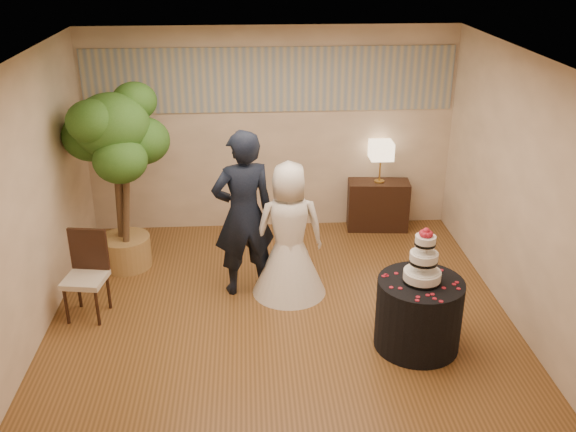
{
  "coord_description": "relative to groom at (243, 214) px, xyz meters",
  "views": [
    {
      "loc": [
        -0.32,
        -5.96,
        3.85
      ],
      "look_at": [
        0.1,
        0.4,
        1.05
      ],
      "focal_mm": 40.0,
      "sensor_mm": 36.0,
      "label": 1
    }
  ],
  "objects": [
    {
      "name": "cake_table",
      "position": [
        1.73,
        -1.24,
        -0.61
      ],
      "size": [
        1.03,
        1.03,
        0.74
      ],
      "primitive_type": "cylinder",
      "rotation": [
        0.0,
        0.0,
        0.24
      ],
      "color": "black",
      "rests_on": "floor"
    },
    {
      "name": "table_lamp",
      "position": [
        1.88,
        1.62,
        0.02
      ],
      "size": [
        0.31,
        0.31,
        0.58
      ],
      "primitive_type": null,
      "color": "#CDB187",
      "rests_on": "console"
    },
    {
      "name": "wedding_cake",
      "position": [
        1.73,
        -1.24,
        0.05
      ],
      "size": [
        0.37,
        0.37,
        0.58
      ],
      "primitive_type": null,
      "color": "white",
      "rests_on": "cake_table"
    },
    {
      "name": "mural_border",
      "position": [
        0.38,
        1.82,
        1.12
      ],
      "size": [
        4.9,
        0.02,
        0.85
      ],
      "primitive_type": "cube",
      "color": "#9C9F94",
      "rests_on": "wall_back"
    },
    {
      "name": "floor",
      "position": [
        0.38,
        -0.66,
        -0.98
      ],
      "size": [
        5.0,
        5.0,
        0.0
      ],
      "primitive_type": "cube",
      "color": "brown",
      "rests_on": "ground"
    },
    {
      "name": "wall_back",
      "position": [
        0.38,
        1.84,
        0.42
      ],
      "size": [
        5.0,
        0.06,
        2.8
      ],
      "primitive_type": "cube",
      "color": "beige",
      "rests_on": "ground"
    },
    {
      "name": "side_chair",
      "position": [
        -1.72,
        -0.46,
        -0.49
      ],
      "size": [
        0.51,
        0.53,
        0.97
      ],
      "primitive_type": null,
      "rotation": [
        0.0,
        0.0,
        -0.16
      ],
      "color": "black",
      "rests_on": "floor"
    },
    {
      "name": "console",
      "position": [
        1.88,
        1.62,
        -0.63
      ],
      "size": [
        0.87,
        0.45,
        0.7
      ],
      "primitive_type": "cube",
      "rotation": [
        0.0,
        0.0,
        -0.09
      ],
      "color": "black",
      "rests_on": "floor"
    },
    {
      "name": "wall_left",
      "position": [
        -2.12,
        -0.66,
        0.42
      ],
      "size": [
        0.06,
        5.0,
        2.8
      ],
      "primitive_type": "cube",
      "color": "beige",
      "rests_on": "ground"
    },
    {
      "name": "groom",
      "position": [
        0.0,
        0.0,
        0.0
      ],
      "size": [
        0.81,
        0.64,
        1.95
      ],
      "primitive_type": "imported",
      "rotation": [
        0.0,
        0.0,
        3.41
      ],
      "color": "black",
      "rests_on": "floor"
    },
    {
      "name": "ceiling",
      "position": [
        0.38,
        -0.66,
        1.82
      ],
      "size": [
        5.0,
        5.0,
        0.0
      ],
      "primitive_type": "cube",
      "color": "white",
      "rests_on": "wall_back"
    },
    {
      "name": "wall_right",
      "position": [
        2.88,
        -0.66,
        0.42
      ],
      "size": [
        0.06,
        5.0,
        2.8
      ],
      "primitive_type": "cube",
      "color": "beige",
      "rests_on": "ground"
    },
    {
      "name": "wall_front",
      "position": [
        0.38,
        -3.16,
        0.42
      ],
      "size": [
        5.0,
        0.06,
        2.8
      ],
      "primitive_type": "cube",
      "color": "beige",
      "rests_on": "ground"
    },
    {
      "name": "ficus_tree",
      "position": [
        -1.5,
        0.7,
        0.19
      ],
      "size": [
        1.5,
        1.5,
        2.33
      ],
      "primitive_type": null,
      "rotation": [
        0.0,
        0.0,
        0.48
      ],
      "color": "#2E5A1C",
      "rests_on": "floor"
    },
    {
      "name": "bride",
      "position": [
        0.51,
        -0.08,
        -0.18
      ],
      "size": [
        0.89,
        0.89,
        1.59
      ],
      "primitive_type": "imported",
      "rotation": [
        0.0,
        0.0,
        3.18
      ],
      "color": "white",
      "rests_on": "floor"
    }
  ]
}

